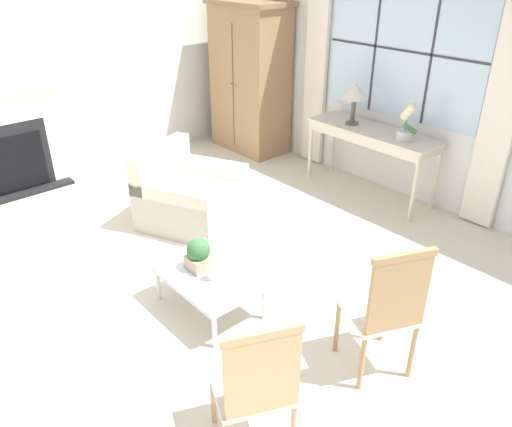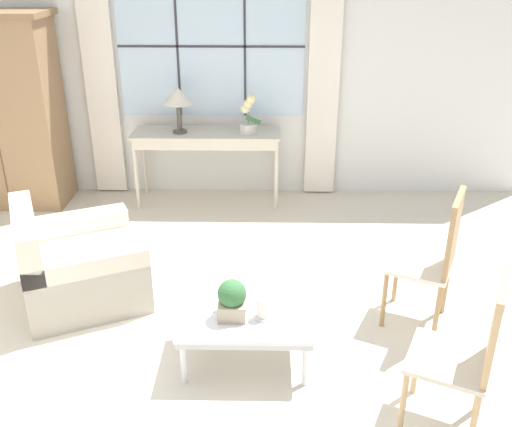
# 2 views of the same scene
# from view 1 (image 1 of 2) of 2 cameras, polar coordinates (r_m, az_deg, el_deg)

# --- Properties ---
(ground_plane) EXTENTS (14.00, 14.00, 0.00)m
(ground_plane) POSITION_cam_1_polar(r_m,az_deg,el_deg) (4.58, -7.97, -7.49)
(ground_plane) COLOR beige
(wall_back_windowed) EXTENTS (7.20, 0.14, 2.80)m
(wall_back_windowed) POSITION_cam_1_polar(r_m,az_deg,el_deg) (6.05, 16.24, 15.14)
(wall_back_windowed) COLOR silver
(wall_back_windowed) RESTS_ON ground_plane
(wall_left) EXTENTS (0.06, 7.20, 2.80)m
(wall_left) POSITION_cam_1_polar(r_m,az_deg,el_deg) (6.84, -19.47, 16.09)
(wall_left) COLOR silver
(wall_left) RESTS_ON ground_plane
(fireplace) EXTENTS (0.34, 1.30, 2.23)m
(fireplace) POSITION_cam_1_polar(r_m,az_deg,el_deg) (6.57, -26.27, 8.31)
(fireplace) COLOR black
(fireplace) RESTS_ON ground_plane
(armoire) EXTENTS (1.16, 0.67, 2.04)m
(armoire) POSITION_cam_1_polar(r_m,az_deg,el_deg) (7.24, -0.69, 15.19)
(armoire) COLOR #93704C
(armoire) RESTS_ON ground_plane
(console_table) EXTENTS (1.59, 0.52, 0.81)m
(console_table) POSITION_cam_1_polar(r_m,az_deg,el_deg) (5.98, 13.16, 8.60)
(console_table) COLOR beige
(console_table) RESTS_ON ground_plane
(table_lamp) EXTENTS (0.32, 0.32, 0.48)m
(table_lamp) POSITION_cam_1_polar(r_m,az_deg,el_deg) (5.98, 11.22, 13.42)
(table_lamp) COLOR #4C4742
(table_lamp) RESTS_ON console_table
(potted_orchid) EXTENTS (0.23, 0.18, 0.42)m
(potted_orchid) POSITION_cam_1_polar(r_m,az_deg,el_deg) (5.62, 16.79, 9.65)
(potted_orchid) COLOR #BCB7AD
(potted_orchid) RESTS_ON console_table
(armchair_upholstered) EXTENTS (1.22, 1.24, 0.80)m
(armchair_upholstered) POSITION_cam_1_polar(r_m,az_deg,el_deg) (5.42, -7.58, 1.84)
(armchair_upholstered) COLOR beige
(armchair_upholstered) RESTS_ON ground_plane
(side_chair_wooden) EXTENTS (0.58, 0.58, 1.06)m
(side_chair_wooden) POSITION_cam_1_polar(r_m,az_deg,el_deg) (3.40, 14.78, -10.14)
(side_chair_wooden) COLOR beige
(side_chair_wooden) RESTS_ON ground_plane
(accent_chair_wooden) EXTENTS (0.58, 0.58, 1.02)m
(accent_chair_wooden) POSITION_cam_1_polar(r_m,az_deg,el_deg) (2.84, 0.07, -18.77)
(accent_chair_wooden) COLOR beige
(accent_chair_wooden) RESTS_ON ground_plane
(coffee_table) EXTENTS (0.88, 0.60, 0.36)m
(coffee_table) POSITION_cam_1_polar(r_m,az_deg,el_deg) (4.05, -5.43, -7.13)
(coffee_table) COLOR silver
(coffee_table) RESTS_ON ground_plane
(potted_plant_small) EXTENTS (0.19, 0.19, 0.27)m
(potted_plant_small) POSITION_cam_1_polar(r_m,az_deg,el_deg) (4.00, -6.57, -4.63)
(potted_plant_small) COLOR tan
(potted_plant_small) RESTS_ON coffee_table
(pillar_candle) EXTENTS (0.12, 0.12, 0.16)m
(pillar_candle) POSITION_cam_1_polar(r_m,az_deg,el_deg) (3.89, -4.87, -6.73)
(pillar_candle) COLOR silver
(pillar_candle) RESTS_ON coffee_table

